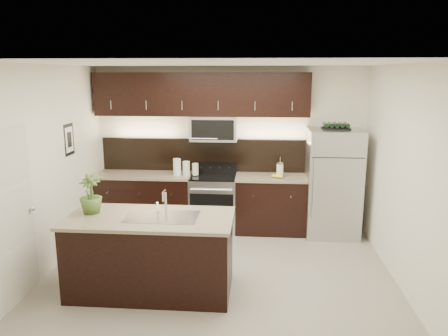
% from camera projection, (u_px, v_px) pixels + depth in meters
% --- Properties ---
extents(ground, '(4.50, 4.50, 0.00)m').
position_uv_depth(ground, '(219.00, 275.00, 5.73)').
color(ground, gray).
rests_on(ground, ground).
extents(room_walls, '(4.52, 4.02, 2.71)m').
position_uv_depth(room_walls, '(210.00, 148.00, 5.34)').
color(room_walls, silver).
rests_on(room_walls, ground).
extents(counter_run, '(3.51, 0.65, 0.94)m').
position_uv_depth(counter_run, '(201.00, 202.00, 7.31)').
color(counter_run, black).
rests_on(counter_run, ground).
extents(upper_fixtures, '(3.49, 0.40, 1.66)m').
position_uv_depth(upper_fixtures, '(203.00, 101.00, 7.09)').
color(upper_fixtures, black).
rests_on(upper_fixtures, counter_run).
extents(island, '(1.96, 0.96, 0.94)m').
position_uv_depth(island, '(151.00, 254.00, 5.22)').
color(island, black).
rests_on(island, ground).
extents(sink_faucet, '(0.84, 0.50, 0.28)m').
position_uv_depth(sink_faucet, '(162.00, 215.00, 5.12)').
color(sink_faucet, silver).
rests_on(sink_faucet, island).
extents(refrigerator, '(0.83, 0.75, 1.73)m').
position_uv_depth(refrigerator, '(333.00, 183.00, 7.00)').
color(refrigerator, '#B2B2B7').
rests_on(refrigerator, ground).
extents(wine_rack, '(0.43, 0.26, 0.10)m').
position_uv_depth(wine_rack, '(336.00, 126.00, 6.80)').
color(wine_rack, black).
rests_on(wine_rack, refrigerator).
extents(plant, '(0.30, 0.30, 0.48)m').
position_uv_depth(plant, '(91.00, 194.00, 5.21)').
color(plant, '#436127').
rests_on(plant, island).
extents(canisters, '(0.41, 0.15, 0.28)m').
position_uv_depth(canisters, '(184.00, 168.00, 7.17)').
color(canisters, silver).
rests_on(canisters, counter_run).
extents(french_press, '(0.11, 0.11, 0.33)m').
position_uv_depth(french_press, '(280.00, 170.00, 7.03)').
color(french_press, silver).
rests_on(french_press, counter_run).
extents(bananas, '(0.23, 0.20, 0.06)m').
position_uv_depth(bananas, '(275.00, 176.00, 7.03)').
color(bananas, yellow).
rests_on(bananas, counter_run).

